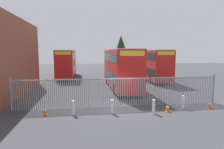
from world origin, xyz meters
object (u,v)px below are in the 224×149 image
(bollard_far_right, at_px, (183,102))
(traffic_cone_by_gate, at_px, (45,111))
(double_decker_bus_behind_fence_left, at_px, (151,64))
(double_decker_bus_behind_fence_right, at_px, (67,63))
(bollard_near_left, at_px, (73,108))
(double_decker_bus_near_gate, at_px, (120,67))
(bollard_center_front, at_px, (112,107))
(bollard_near_right, at_px, (154,107))
(traffic_cone_near_kerb, at_px, (210,104))
(traffic_cone_mid_forecourt, at_px, (168,108))

(bollard_far_right, height_order, traffic_cone_by_gate, bollard_far_right)
(double_decker_bus_behind_fence_left, distance_m, double_decker_bus_behind_fence_right, 13.60)
(bollard_near_left, bearing_deg, double_decker_bus_behind_fence_left, 55.21)
(bollard_far_right, bearing_deg, double_decker_bus_near_gate, 109.76)
(double_decker_bus_behind_fence_right, distance_m, bollard_center_front, 20.96)
(double_decker_bus_behind_fence_left, distance_m, bollard_near_right, 16.58)
(double_decker_bus_near_gate, bearing_deg, bollard_far_right, -70.24)
(bollard_near_left, distance_m, bollard_near_right, 5.31)
(bollard_far_right, distance_m, traffic_cone_by_gate, 9.67)
(bollard_center_front, bearing_deg, double_decker_bus_near_gate, 75.98)
(bollard_near_left, height_order, traffic_cone_by_gate, bollard_near_left)
(bollard_near_left, height_order, traffic_cone_near_kerb, bollard_near_left)
(bollard_near_left, bearing_deg, traffic_cone_near_kerb, 0.75)
(bollard_far_right, bearing_deg, traffic_cone_by_gate, -179.36)
(bollard_far_right, bearing_deg, double_decker_bus_behind_fence_right, 116.53)
(traffic_cone_by_gate, bearing_deg, bollard_near_left, -7.98)
(bollard_center_front, distance_m, traffic_cone_by_gate, 4.43)
(double_decker_bus_near_gate, relative_size, traffic_cone_near_kerb, 18.32)
(traffic_cone_near_kerb, bearing_deg, bollard_far_right, 173.03)
(bollard_near_right, bearing_deg, bollard_center_front, 171.97)
(traffic_cone_near_kerb, bearing_deg, double_decker_bus_behind_fence_right, 120.59)
(double_decker_bus_near_gate, relative_size, double_decker_bus_behind_fence_right, 1.00)
(bollard_center_front, height_order, traffic_cone_near_kerb, bollard_center_front)
(bollard_near_left, xyz_separation_m, traffic_cone_near_kerb, (9.79, 0.13, -0.19))
(bollard_near_left, xyz_separation_m, traffic_cone_by_gate, (-1.85, 0.26, -0.19))
(double_decker_bus_near_gate, relative_size, traffic_cone_mid_forecourt, 18.32)
(bollard_near_right, xyz_separation_m, traffic_cone_by_gate, (-7.14, 0.75, -0.19))
(bollard_center_front, distance_m, bollard_far_right, 5.28)
(traffic_cone_mid_forecourt, bearing_deg, bollard_near_left, 177.74)
(double_decker_bus_behind_fence_left, xyz_separation_m, traffic_cone_by_gate, (-12.36, -14.86, -2.13))
(bollard_center_front, relative_size, traffic_cone_near_kerb, 1.61)
(bollard_far_right, bearing_deg, double_decker_bus_behind_fence_left, 79.68)
(double_decker_bus_behind_fence_right, distance_m, bollard_far_right, 22.29)
(double_decker_bus_near_gate, distance_m, traffic_cone_near_kerb, 10.25)
(double_decker_bus_behind_fence_right, relative_size, traffic_cone_mid_forecourt, 18.32)
(double_decker_bus_behind_fence_right, bearing_deg, double_decker_bus_behind_fence_left, -22.08)
(bollard_near_left, bearing_deg, bollard_near_right, -5.35)
(double_decker_bus_behind_fence_left, xyz_separation_m, bollard_near_right, (-5.22, -15.62, -1.95))
(bollard_center_front, relative_size, traffic_cone_mid_forecourt, 1.61)
(bollard_near_right, height_order, traffic_cone_mid_forecourt, bollard_near_right)
(double_decker_bus_behind_fence_left, xyz_separation_m, traffic_cone_near_kerb, (-0.72, -14.99, -2.13))
(double_decker_bus_behind_fence_right, relative_size, bollard_near_left, 11.38)
(bollard_near_right, relative_size, traffic_cone_mid_forecourt, 1.61)
(double_decker_bus_near_gate, xyz_separation_m, double_decker_bus_behind_fence_right, (-6.89, 11.42, 0.00))
(double_decker_bus_near_gate, bearing_deg, traffic_cone_near_kerb, -60.07)
(bollard_near_right, bearing_deg, traffic_cone_mid_forecourt, 12.44)
(double_decker_bus_behind_fence_left, xyz_separation_m, double_decker_bus_behind_fence_right, (-12.61, 5.11, 0.00))
(double_decker_bus_behind_fence_left, distance_m, traffic_cone_mid_forecourt, 16.06)
(bollard_near_left, distance_m, traffic_cone_mid_forecourt, 6.40)
(double_decker_bus_behind_fence_right, height_order, bollard_far_right, double_decker_bus_behind_fence_right)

